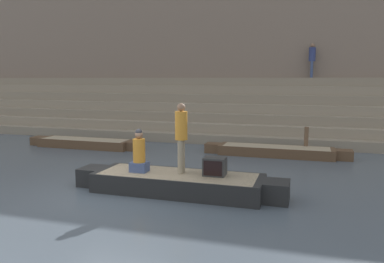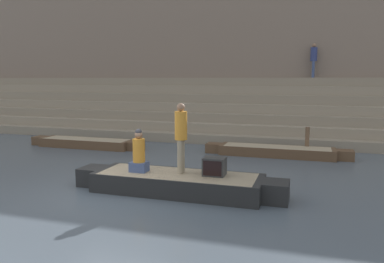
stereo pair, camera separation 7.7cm
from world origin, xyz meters
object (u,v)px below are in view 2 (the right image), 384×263
at_px(person_standing, 181,133).
at_px(moored_boat_shore, 86,143).
at_px(person_rowing, 139,154).
at_px(rowboat_main, 178,182).
at_px(mooring_post, 307,141).
at_px(tv_set, 214,166).
at_px(person_on_steps, 314,58).
at_px(moored_boat_distant, 276,151).

xyz_separation_m(person_standing, moored_boat_shore, (-5.79, 4.66, -1.31)).
xyz_separation_m(person_rowing, moored_boat_shore, (-4.73, 4.85, -0.74)).
xyz_separation_m(rowboat_main, mooring_post, (3.03, 5.72, 0.28)).
bearing_deg(mooring_post, person_standing, -117.89).
relative_size(rowboat_main, tv_set, 10.18).
distance_m(moored_boat_shore, person_on_steps, 11.25).
bearing_deg(person_standing, person_rowing, 178.81).
distance_m(person_rowing, tv_set, 1.94).
height_order(rowboat_main, moored_boat_shore, rowboat_main).
xyz_separation_m(moored_boat_shore, person_on_steps, (8.89, 5.86, 3.63)).
xyz_separation_m(moored_boat_distant, person_on_steps, (1.19, 5.33, 3.63)).
xyz_separation_m(tv_set, moored_boat_distant, (1.05, 5.17, -0.51)).
height_order(moored_boat_shore, mooring_post, mooring_post).
bearing_deg(moored_boat_shore, mooring_post, 11.31).
height_order(person_rowing, moored_boat_distant, person_rowing).
bearing_deg(tv_set, moored_boat_shore, 141.82).
bearing_deg(moored_boat_shore, person_standing, -33.70).
bearing_deg(moored_boat_distant, moored_boat_shore, -171.87).
xyz_separation_m(mooring_post, person_on_steps, (0.12, 4.91, 3.28)).
xyz_separation_m(person_rowing, person_on_steps, (4.16, 10.71, 2.89)).
distance_m(rowboat_main, person_standing, 1.25).
relative_size(person_standing, person_rowing, 1.59).
distance_m(tv_set, moored_boat_distant, 5.30).
relative_size(person_standing, moored_boat_distant, 0.33).
height_order(person_rowing, moored_boat_shore, person_rowing).
relative_size(moored_boat_distant, mooring_post, 4.96).
xyz_separation_m(person_standing, person_rowing, (-1.06, -0.19, -0.57)).
bearing_deg(moored_boat_distant, tv_set, -97.30).
relative_size(tv_set, moored_boat_distant, 0.10).
relative_size(person_rowing, mooring_post, 1.03).
xyz_separation_m(person_rowing, tv_set, (1.92, 0.21, -0.23)).
relative_size(rowboat_main, moored_boat_distant, 1.02).
height_order(rowboat_main, person_standing, person_standing).
relative_size(person_rowing, moored_boat_shore, 0.22).
bearing_deg(person_on_steps, person_standing, -116.93).
height_order(person_standing, person_on_steps, person_on_steps).
bearing_deg(person_standing, mooring_post, 50.84).
bearing_deg(moored_boat_shore, person_on_steps, 38.53).
distance_m(rowboat_main, tv_set, 1.02).
height_order(moored_boat_shore, moored_boat_distant, same).
relative_size(person_standing, person_on_steps, 1.08).
bearing_deg(mooring_post, moored_boat_distant, -158.72).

